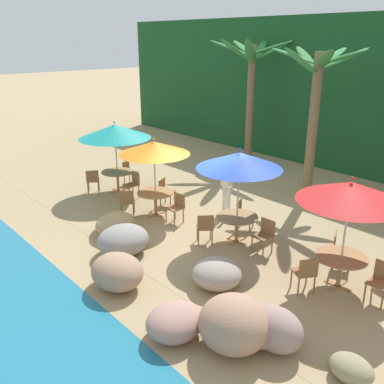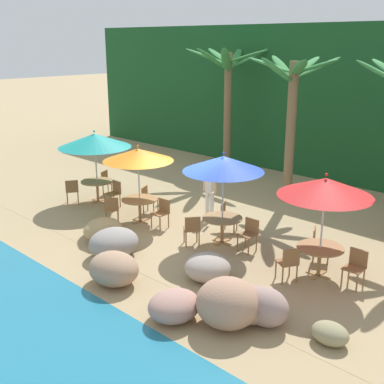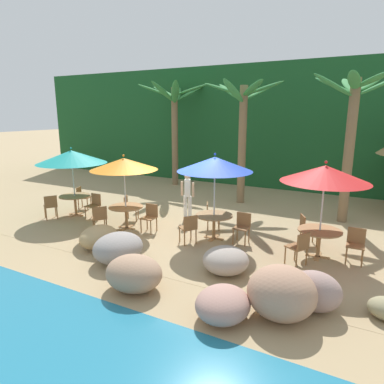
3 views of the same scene
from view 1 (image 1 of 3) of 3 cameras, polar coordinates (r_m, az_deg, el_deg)
ground_plane at (r=11.96m, az=1.61°, el=-5.24°), size 120.00×120.00×0.00m
terrace_deck at (r=11.96m, az=1.61°, el=-5.23°), size 18.00×5.20×0.01m
foliage_backdrop at (r=18.35m, az=23.09°, el=11.91°), size 28.00×2.40×6.00m
rock_seawall at (r=8.79m, az=-0.85°, el=-12.61°), size 9.43×2.83×0.97m
umbrella_teal at (r=14.60m, az=-10.41°, el=8.06°), size 2.45×2.45×2.50m
dining_table_teal at (r=14.99m, az=-10.04°, el=2.30°), size 1.10×1.10×0.74m
chair_teal_seaward at (r=14.38m, az=-7.95°, el=1.22°), size 0.43×0.44×0.87m
chair_teal_inland at (r=15.74m, az=-8.56°, el=2.86°), size 0.56×0.56×0.87m
chair_teal_left at (r=14.97m, az=-13.27°, el=1.64°), size 0.59×0.58×0.87m
umbrella_orange at (r=12.37m, az=-5.17°, el=5.96°), size 2.11×2.11×2.42m
dining_table_orange at (r=12.82m, az=-4.96°, el=-0.55°), size 1.10×1.10×0.74m
chair_orange_seaward at (r=12.31m, az=-2.06°, el=-1.87°), size 0.44×0.45×0.87m
chair_orange_inland at (r=13.60m, az=-3.66°, el=0.27°), size 0.57×0.56×0.87m
chair_orange_left at (r=12.82m, az=-8.75°, el=-1.19°), size 0.60×0.59×0.87m
umbrella_blue at (r=10.58m, az=6.42°, el=4.24°), size 2.18×2.18×2.57m
dining_table_blue at (r=11.14m, az=6.10°, el=-3.86°), size 1.10×1.10×0.74m
chair_blue_seaward at (r=10.77m, az=9.82°, el=-5.53°), size 0.43×0.44×0.87m
chair_blue_inland at (r=11.95m, az=6.86°, el=-2.71°), size 0.57×0.56×0.87m
chair_blue_left at (r=10.98m, az=1.78°, el=-4.70°), size 0.59×0.59×0.87m
umbrella_red at (r=9.06m, az=20.64°, el=0.02°), size 2.16×2.16×2.53m
dining_table_red at (r=9.69m, az=19.49°, el=-8.86°), size 1.10×1.10×0.74m
chair_red_seaward at (r=9.52m, az=24.23°, el=-10.76°), size 0.43×0.44×0.87m
chair_red_inland at (r=10.49m, az=19.25°, el=-7.14°), size 0.57×0.56×0.87m
chair_red_left at (r=9.28m, az=15.11°, el=-10.41°), size 0.58×0.58×0.87m
palm_tree_nearest at (r=18.29m, az=8.00°, el=15.22°), size 3.57×3.45×5.15m
palm_tree_second at (r=14.27m, az=16.50°, el=12.58°), size 3.13×3.10×4.91m
waiter_in_white at (r=12.86m, az=4.73°, el=1.29°), size 0.52×0.39×1.70m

